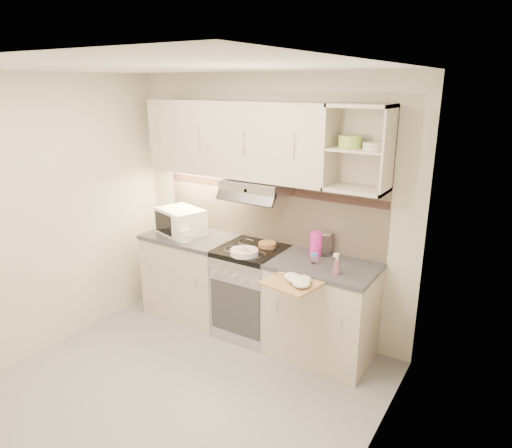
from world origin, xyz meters
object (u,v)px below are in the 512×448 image
Objects in this scene: watering_can at (185,235)px; glass_jar at (325,244)px; microwave at (181,221)px; cutting_board at (292,283)px; spray_bottle at (337,265)px; pink_pitcher at (316,244)px; electric_range at (252,291)px; plate_stack at (244,252)px.

watering_can is 1.04× the size of glass_jar.
cutting_board is (1.53, -0.42, -0.16)m from microwave.
glass_jar is at bearing 131.85° from spray_bottle.
pink_pitcher is 0.08m from glass_jar.
glass_jar is (0.67, 0.20, 0.56)m from electric_range.
spray_bottle is at bearing -53.43° from glass_jar.
electric_range is at bearing -163.27° from glass_jar.
plate_stack is 1.16× the size of pink_pitcher.
microwave is 2.85× the size of spray_bottle.
pink_pitcher reaches higher than glass_jar.
spray_bottle is at bearing 58.82° from cutting_board.
electric_range is 0.90m from cutting_board.
pink_pitcher reaches higher than plate_stack.
watering_can is 1.30m from pink_pitcher.
plate_stack is 0.62× the size of cutting_board.
watering_can is 1.03× the size of pink_pitcher.
electric_range is at bearing 176.29° from spray_bottle.
microwave is 1.59m from cutting_board.
pink_pitcher is at bearing 142.72° from spray_bottle.
plate_stack is at bearing -148.85° from glass_jar.
watering_can reaches higher than electric_range.
spray_bottle is at bearing 2.21° from plate_stack.
plate_stack is (0.04, -0.18, 0.47)m from electric_range.
plate_stack is 0.69m from cutting_board.
plate_stack is at bearing -78.57° from electric_range.
watering_can is at bearing 178.92° from cutting_board.
microwave is (-0.86, -0.02, 0.58)m from electric_range.
electric_range is 0.89m from glass_jar.
spray_bottle is at bearing -18.60° from pink_pitcher.
watering_can is 0.70m from plate_stack.
microwave is at bearing -178.78° from spray_bottle.
pink_pitcher is 0.54× the size of cutting_board.
pink_pitcher is at bearing 106.04° from cutting_board.
plate_stack reaches higher than electric_range.
electric_range is 4.06× the size of glass_jar.
microwave is at bearing -171.80° from glass_jar.
pink_pitcher reaches higher than electric_range.
glass_jar is at bearing 16.73° from electric_range.
watering_can reaches higher than spray_bottle.
microwave reaches higher than glass_jar.
pink_pitcher is at bearing 13.97° from electric_range.
spray_bottle is (1.58, 0.05, 0.01)m from watering_can.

